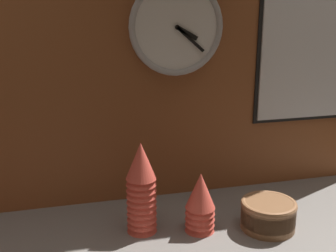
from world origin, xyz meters
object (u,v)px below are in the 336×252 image
object	(u,v)px
cup_stack_center_right	(200,202)
wall_clock	(177,27)
cup_stack_center	(141,188)
bowl_stack_right	(268,214)
menu_board	(305,54)

from	to	relation	value
cup_stack_center_right	wall_clock	bearing A→B (deg)	91.46
cup_stack_center_right	cup_stack_center	world-z (taller)	cup_stack_center
cup_stack_center	bowl_stack_right	bearing A→B (deg)	-12.02
menu_board	bowl_stack_right	bearing A→B (deg)	-131.83
cup_stack_center	menu_board	distance (m)	0.71
wall_clock	cup_stack_center	bearing A→B (deg)	-127.85
cup_stack_center	bowl_stack_right	size ratio (longest dim) A/B	1.66
cup_stack_center_right	cup_stack_center	xyz separation A→B (m)	(-0.16, 0.04, 0.04)
cup_stack_center_right	wall_clock	xyz separation A→B (m)	(-0.01, 0.23, 0.46)
cup_stack_center_right	bowl_stack_right	size ratio (longest dim) A/B	1.10
cup_stack_center	bowl_stack_right	world-z (taller)	cup_stack_center
wall_clock	menu_board	size ratio (longest dim) A/B	0.64
bowl_stack_right	wall_clock	size ratio (longest dim) A/B	0.54
bowl_stack_right	cup_stack_center	bearing A→B (deg)	167.98
wall_clock	cup_stack_center_right	bearing A→B (deg)	-88.54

